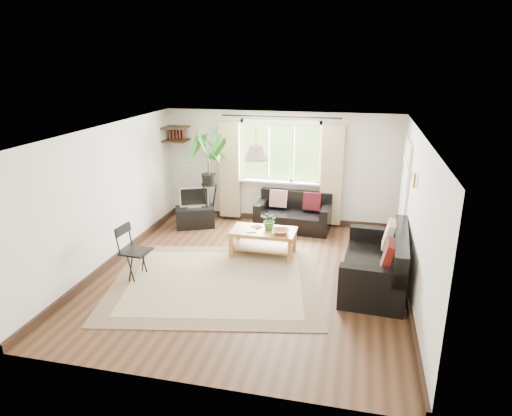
% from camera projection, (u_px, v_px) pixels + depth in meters
% --- Properties ---
extents(floor, '(5.50, 5.50, 0.00)m').
position_uv_depth(floor, '(251.00, 275.00, 7.60)').
color(floor, '#311F10').
rests_on(floor, ground).
extents(ceiling, '(5.50, 5.50, 0.00)m').
position_uv_depth(ceiling, '(250.00, 131.00, 6.85)').
color(ceiling, white).
rests_on(ceiling, floor).
extents(wall_back, '(5.00, 0.02, 2.40)m').
position_uv_depth(wall_back, '(280.00, 168.00, 9.77)').
color(wall_back, beige).
rests_on(wall_back, floor).
extents(wall_front, '(5.00, 0.02, 2.40)m').
position_uv_depth(wall_front, '(187.00, 288.00, 4.68)').
color(wall_front, beige).
rests_on(wall_front, floor).
extents(wall_left, '(0.02, 5.50, 2.40)m').
position_uv_depth(wall_left, '(108.00, 197.00, 7.76)').
color(wall_left, beige).
rests_on(wall_left, floor).
extents(wall_right, '(0.02, 5.50, 2.40)m').
position_uv_depth(wall_right, '(416.00, 218.00, 6.69)').
color(wall_right, beige).
rests_on(wall_right, floor).
extents(rug, '(3.77, 3.40, 0.02)m').
position_uv_depth(rug, '(216.00, 281.00, 7.37)').
color(rug, beige).
rests_on(rug, floor).
extents(window, '(2.50, 0.16, 2.16)m').
position_uv_depth(window, '(280.00, 152.00, 9.62)').
color(window, white).
rests_on(window, wall_back).
extents(door, '(0.06, 0.96, 2.06)m').
position_uv_depth(door, '(403.00, 198.00, 8.34)').
color(door, silver).
rests_on(door, wall_right).
extents(corner_shelf, '(0.50, 0.50, 0.34)m').
position_uv_depth(corner_shelf, '(176.00, 134.00, 9.80)').
color(corner_shelf, black).
rests_on(corner_shelf, wall_back).
extents(pendant_lamp, '(0.36, 0.36, 0.54)m').
position_uv_depth(pendant_lamp, '(256.00, 149.00, 7.33)').
color(pendant_lamp, beige).
rests_on(pendant_lamp, ceiling).
extents(wall_sconce, '(0.12, 0.12, 0.28)m').
position_uv_depth(wall_sconce, '(413.00, 178.00, 6.82)').
color(wall_sconce, beige).
rests_on(wall_sconce, wall_right).
extents(sofa_back, '(1.58, 0.87, 0.72)m').
position_uv_depth(sofa_back, '(293.00, 213.00, 9.54)').
color(sofa_back, black).
rests_on(sofa_back, floor).
extents(sofa_right, '(1.90, 1.04, 0.87)m').
position_uv_depth(sofa_right, '(375.00, 260.00, 7.13)').
color(sofa_right, black).
rests_on(sofa_right, floor).
extents(coffee_table, '(1.17, 0.64, 0.48)m').
position_uv_depth(coffee_table, '(263.00, 242.00, 8.34)').
color(coffee_table, brown).
rests_on(coffee_table, floor).
extents(table_plant, '(0.38, 0.35, 0.34)m').
position_uv_depth(table_plant, '(270.00, 221.00, 8.23)').
color(table_plant, '#386528').
rests_on(table_plant, coffee_table).
extents(bowl, '(0.38, 0.38, 0.08)m').
position_uv_depth(bowl, '(281.00, 232.00, 8.08)').
color(bowl, '#A15B37').
rests_on(bowl, coffee_table).
extents(book_a, '(0.25, 0.29, 0.02)m').
position_uv_depth(book_a, '(246.00, 230.00, 8.23)').
color(book_a, white).
rests_on(book_a, coffee_table).
extents(book_b, '(0.24, 0.26, 0.02)m').
position_uv_depth(book_b, '(253.00, 226.00, 8.43)').
color(book_b, '#4F231F').
rests_on(book_b, coffee_table).
extents(tv_stand, '(0.91, 0.73, 0.43)m').
position_uv_depth(tv_stand, '(195.00, 217.00, 9.73)').
color(tv_stand, black).
rests_on(tv_stand, floor).
extents(tv, '(0.65, 0.43, 0.47)m').
position_uv_depth(tv, '(194.00, 197.00, 9.59)').
color(tv, '#A5A5AA').
rests_on(tv, tv_stand).
extents(palm_stand, '(0.90, 0.90, 2.01)m').
position_uv_depth(palm_stand, '(209.00, 180.00, 9.57)').
color(palm_stand, black).
rests_on(palm_stand, floor).
extents(folding_chair, '(0.50, 0.50, 0.89)m').
position_uv_depth(folding_chair, '(136.00, 252.00, 7.39)').
color(folding_chair, black).
rests_on(folding_chair, floor).
extents(sill_plant, '(0.14, 0.10, 0.27)m').
position_uv_depth(sill_plant, '(291.00, 176.00, 9.65)').
color(sill_plant, '#2D6023').
rests_on(sill_plant, window).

